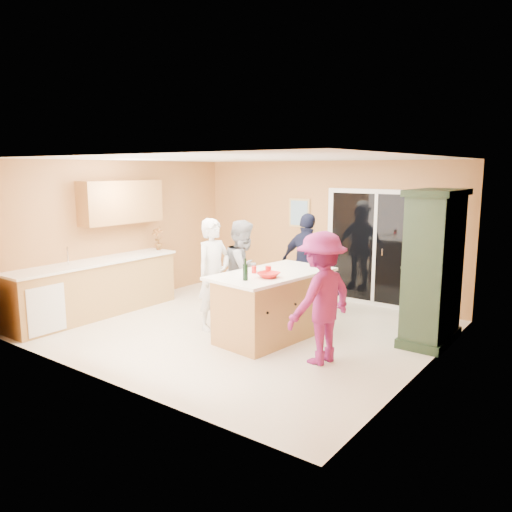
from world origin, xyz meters
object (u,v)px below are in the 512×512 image
Objects in this scene: kitchen_island at (272,307)px; green_hutch at (433,269)px; woman_magenta at (321,298)px; woman_grey at (244,272)px; woman_navy at (307,263)px; woman_white at (214,274)px.

kitchen_island is 0.90× the size of green_hutch.
green_hutch reaches higher than woman_magenta.
woman_navy reaches higher than woman_grey.
woman_magenta is (1.99, -0.22, -0.01)m from woman_white.
woman_magenta is at bearing 125.36° from woman_navy.
green_hutch is 1.85m from woman_magenta.
woman_navy is at bearing -134.89° from woman_magenta.
woman_grey is at bearing -14.75° from woman_white.
kitchen_island is 2.34m from green_hutch.
woman_navy is (0.69, 1.64, -0.00)m from woman_white.
woman_white is at bearing 143.70° from woman_grey.
woman_navy is at bearing 173.32° from green_hutch.
woman_white is 1.02× the size of woman_magenta.
woman_white is 1.03× the size of woman_grey.
green_hutch is 2.22m from woman_navy.
woman_magenta is at bearing -126.90° from woman_grey.
green_hutch is (1.92, 1.20, 0.60)m from kitchen_island.
woman_grey is (-2.69, -0.89, -0.23)m from green_hutch.
woman_navy is (0.49, 1.15, 0.03)m from woman_grey.
woman_grey reaches higher than kitchen_island.
woman_white is (-2.88, -1.38, -0.20)m from green_hutch.
green_hutch is 1.27× the size of woman_navy.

